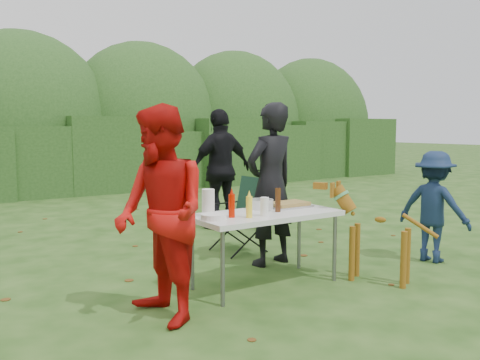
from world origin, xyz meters
TOP-DOWN VIEW (x-y plane):
  - ground at (0.00, 0.00)m, footprint 80.00×80.00m
  - hedge_row at (0.00, 8.00)m, footprint 22.00×1.40m
  - shrub_backdrop at (0.00, 9.60)m, footprint 20.00×2.60m
  - folding_table at (0.36, -0.10)m, footprint 1.50×0.70m
  - person_cook at (0.89, 0.51)m, footprint 0.73×0.53m
  - person_red_jacket at (-0.91, -0.39)m, footprint 0.70×0.88m
  - person_black_puffy at (1.52, 2.60)m, footprint 1.13×0.55m
  - child at (2.57, -0.46)m, footprint 0.67×0.93m
  - dog at (1.40, -0.66)m, footprint 0.84×1.11m
  - camping_chair at (0.90, 1.21)m, footprint 0.63×0.63m
  - lawn_chair at (2.10, 2.17)m, footprint 0.63×0.63m
  - food_tray at (0.77, 0.04)m, footprint 0.45×0.30m
  - focaccia_bread at (0.77, 0.04)m, footprint 0.40×0.26m
  - mustard_bottle at (0.06, -0.24)m, footprint 0.06×0.06m
  - ketchup_bottle at (-0.07, -0.14)m, footprint 0.06×0.06m
  - beer_bottle at (0.49, -0.13)m, footprint 0.06×0.06m
  - paper_towel_roll at (-0.22, 0.04)m, footprint 0.12×0.12m
  - cup_stack at (0.23, -0.25)m, footprint 0.08×0.08m
  - pasta_bowl at (0.46, 0.11)m, footprint 0.26×0.26m
  - plate_stack at (-0.26, -0.13)m, footprint 0.24×0.24m

SIDE VIEW (x-z plane):
  - ground at x=0.00m, z-range 0.00..0.00m
  - lawn_chair at x=2.10m, z-range 0.00..0.77m
  - camping_chair at x=0.90m, z-range 0.00..0.95m
  - dog at x=1.40m, z-range 0.00..0.98m
  - child at x=2.57m, z-range 0.00..1.31m
  - folding_table at x=0.36m, z-range 0.32..1.06m
  - food_tray at x=0.77m, z-range 0.74..0.76m
  - plate_stack at x=-0.26m, z-range 0.74..0.79m
  - focaccia_bread at x=0.77m, z-range 0.76..0.80m
  - pasta_bowl at x=0.46m, z-range 0.74..0.84m
  - cup_stack at x=0.23m, z-range 0.74..0.92m
  - mustard_bottle at x=0.06m, z-range 0.74..0.94m
  - hedge_row at x=0.00m, z-range 0.00..1.70m
  - ketchup_bottle at x=-0.07m, z-range 0.74..0.96m
  - beer_bottle at x=0.49m, z-range 0.74..0.98m
  - paper_towel_roll at x=-0.22m, z-range 0.74..1.00m
  - person_red_jacket at x=-0.91m, z-range 0.00..1.77m
  - person_cook at x=0.89m, z-range 0.00..1.86m
  - person_black_puffy at x=1.52m, z-range 0.00..1.86m
  - shrub_backdrop at x=0.00m, z-range 0.00..3.20m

